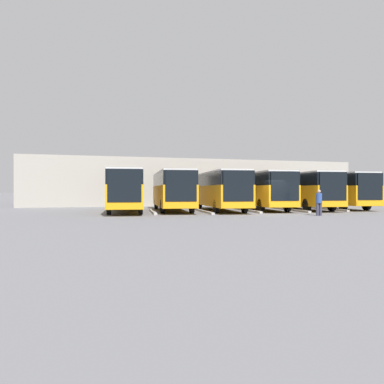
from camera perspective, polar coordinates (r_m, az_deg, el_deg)
The scene contains 14 objects.
ground_plane at distance 28.17m, azimuth 11.71°, elevation -3.29°, with size 600.00×600.00×0.00m, color slate.
bus_0 at distance 38.24m, azimuth 20.79°, elevation 0.37°, with size 3.86×11.28×3.28m.
curb_divider_0 at distance 35.78m, azimuth 19.86°, elevation -2.43°, with size 0.24×6.67×0.15m, color #B2B2AD.
bus_1 at distance 35.53m, azimuth 16.24°, elevation 0.39°, with size 3.86×11.28×3.28m.
curb_divider_1 at distance 33.13m, azimuth 14.90°, elevation -2.63°, with size 0.24×6.67×0.15m, color #B2B2AD.
bus_2 at distance 33.86m, azimuth 10.28°, elevation 0.40°, with size 3.86×11.28×3.28m.
curb_divider_2 at distance 31.57m, azimuth 8.42°, elevation -2.77°, with size 0.24×6.67×0.15m, color #B2B2AD.
bus_3 at distance 31.88m, azimuth 4.27°, elevation 0.42°, with size 3.86×11.28×3.28m.
curb_divider_3 at distance 29.72m, azimuth 1.83°, elevation -2.95°, with size 0.24×6.67×0.15m, color #B2B2AD.
bus_4 at distance 31.54m, azimuth -3.04°, elevation 0.42°, with size 3.86×11.28×3.28m.
curb_divider_4 at distance 29.58m, azimuth -6.02°, elevation -2.97°, with size 0.24×6.67×0.15m, color #B2B2AD.
bus_5 at distance 30.49m, azimuth -10.12°, elevation 0.42°, with size 3.86×11.28×3.28m.
pedestrian at distance 27.01m, azimuth 18.78°, elevation -1.41°, with size 0.46×0.46×1.78m.
station_building at distance 48.11m, azimuth -0.52°, elevation 1.40°, with size 39.31×14.78×5.35m.
Camera 1 is at (13.35, 24.75, 1.73)m, focal length 35.00 mm.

